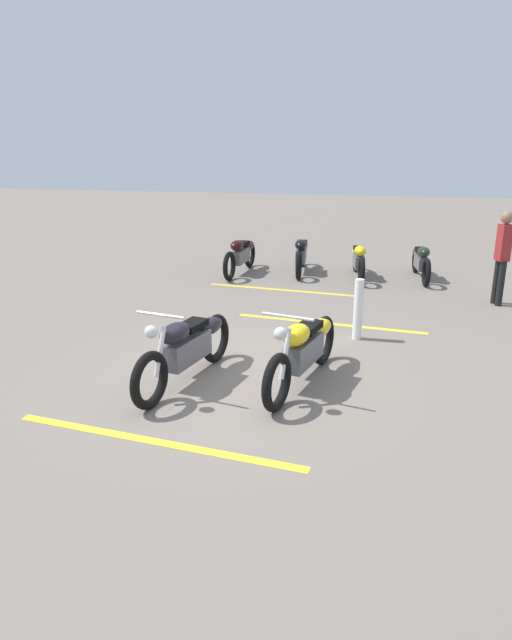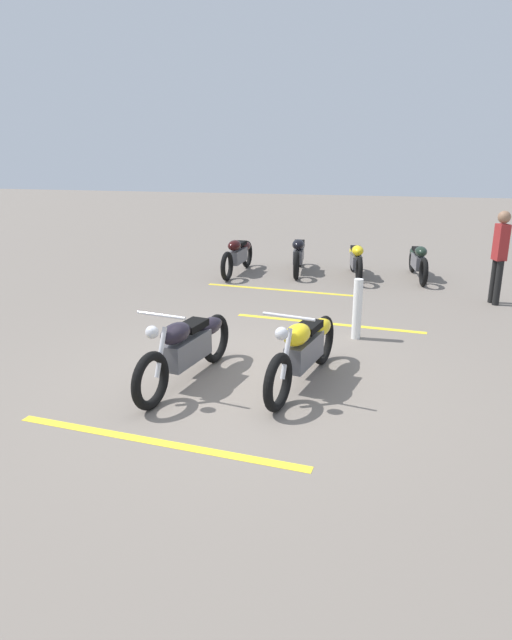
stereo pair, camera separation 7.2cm
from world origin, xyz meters
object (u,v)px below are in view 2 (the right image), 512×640
bystander_near_row (500,253)px  bollard_post (357,309)px  motorcycle_row_right (238,254)px  motorcycle_row_far_left (418,260)px  motorcycle_bright_foreground (305,348)px  motorcycle_dark_foreground (188,346)px  motorcycle_row_center (299,253)px  motorcycle_row_left (356,259)px

bystander_near_row → bollard_post: (-2.66, 2.39, -0.50)m
motorcycle_row_right → motorcycle_row_far_left: bearing=98.4°
bystander_near_row → bollard_post: size_ratio=1.85×
motorcycle_row_right → bollard_post: 5.10m
motorcycle_bright_foreground → bystander_near_row: (4.53, -2.90, 0.51)m
motorcycle_dark_foreground → motorcycle_row_center: 6.75m
motorcycle_row_far_left → bystander_near_row: 2.39m
bollard_post → motorcycle_row_far_left: bearing=-12.9°
motorcycle_bright_foreground → motorcycle_dark_foreground: bearing=-66.9°
motorcycle_row_far_left → motorcycle_row_center: size_ratio=0.94×
motorcycle_dark_foreground → motorcycle_row_left: 6.69m
motorcycle_row_center → bystander_near_row: bystander_near_row is taller
bollard_post → motorcycle_dark_foreground: bearing=138.3°
motorcycle_row_far_left → motorcycle_row_right: (-0.45, 4.08, 0.03)m
motorcycle_bright_foreground → bystander_near_row: 5.40m
motorcycle_dark_foreground → bystander_near_row: (4.82, -4.32, 0.51)m
motorcycle_row_far_left → motorcycle_bright_foreground: bearing=-21.1°
bollard_post → motorcycle_bright_foreground: bearing=164.7°
motorcycle_row_far_left → motorcycle_row_left: motorcycle_row_left is taller
motorcycle_row_left → bollard_post: 4.34m
bollard_post → bystander_near_row: bearing=-42.0°
motorcycle_row_center → bystander_near_row: (-1.92, -4.07, 0.53)m
motorcycle_bright_foreground → motorcycle_row_right: size_ratio=1.01×
motorcycle_row_left → motorcycle_row_right: size_ratio=0.93×
motorcycle_row_left → motorcycle_row_center: bearing=-109.8°
motorcycle_row_far_left → bollard_post: size_ratio=2.16×
motorcycle_bright_foreground → motorcycle_row_center: motorcycle_bright_foreground is taller
motorcycle_dark_foreground → bystander_near_row: bearing=147.8°
motorcycle_dark_foreground → motorcycle_row_far_left: 7.35m
motorcycle_row_right → motorcycle_bright_foreground: bearing=25.0°
bollard_post → motorcycle_row_left: bearing=4.2°
motorcycle_bright_foreground → motorcycle_row_far_left: (6.42, -1.56, -0.04)m
motorcycle_row_center → bollard_post: 4.88m
motorcycle_row_right → bystander_near_row: (-1.45, -5.42, 0.52)m
motorcycle_row_right → bollard_post: size_ratio=2.32×
motorcycle_dark_foreground → motorcycle_row_center: motorcycle_dark_foreground is taller
motorcycle_row_right → bollard_post: bollard_post is taller
motorcycle_bright_foreground → bollard_post: size_ratio=2.35×
motorcycle_row_far_left → bystander_near_row: bystander_near_row is taller
motorcycle_row_left → motorcycle_row_right: motorcycle_row_right is taller
motorcycle_row_right → motorcycle_dark_foreground: bearing=12.1°
motorcycle_dark_foreground → motorcycle_row_right: bearing=-160.4°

